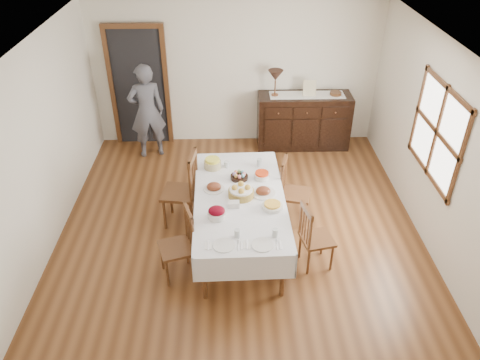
{
  "coord_description": "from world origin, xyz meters",
  "views": [
    {
      "loc": [
        -0.12,
        -4.87,
        4.2
      ],
      "look_at": [
        0.0,
        0.1,
        0.95
      ],
      "focal_mm": 35.0,
      "sensor_mm": 36.0,
      "label": 1
    }
  ],
  "objects_px": {
    "chair_left_far": "(183,189)",
    "person": "(147,108)",
    "dining_table": "(240,203)",
    "chair_right_near": "(314,236)",
    "chair_left_near": "(180,244)",
    "table_lamp": "(276,76)",
    "sideboard": "(303,121)",
    "chair_right_far": "(292,190)"
  },
  "relations": [
    {
      "from": "chair_left_far",
      "to": "person",
      "type": "distance_m",
      "value": 2.13
    },
    {
      "from": "dining_table",
      "to": "chair_right_near",
      "type": "distance_m",
      "value": 1.03
    },
    {
      "from": "chair_left_near",
      "to": "dining_table",
      "type": "bearing_deg",
      "value": 108.78
    },
    {
      "from": "dining_table",
      "to": "chair_right_near",
      "type": "height_order",
      "value": "chair_right_near"
    },
    {
      "from": "chair_left_near",
      "to": "table_lamp",
      "type": "relative_size",
      "value": 2.07
    },
    {
      "from": "person",
      "to": "sideboard",
      "type": "bearing_deg",
      "value": 168.32
    },
    {
      "from": "chair_right_far",
      "to": "person",
      "type": "height_order",
      "value": "person"
    },
    {
      "from": "chair_right_near",
      "to": "person",
      "type": "bearing_deg",
      "value": 27.77
    },
    {
      "from": "dining_table",
      "to": "chair_left_near",
      "type": "distance_m",
      "value": 0.93
    },
    {
      "from": "dining_table",
      "to": "person",
      "type": "distance_m",
      "value": 2.9
    },
    {
      "from": "chair_left_far",
      "to": "sideboard",
      "type": "relative_size",
      "value": 0.68
    },
    {
      "from": "dining_table",
      "to": "person",
      "type": "height_order",
      "value": "person"
    },
    {
      "from": "dining_table",
      "to": "chair_left_near",
      "type": "bearing_deg",
      "value": -144.69
    },
    {
      "from": "chair_right_far",
      "to": "sideboard",
      "type": "distance_m",
      "value": 2.25
    },
    {
      "from": "chair_left_near",
      "to": "chair_right_far",
      "type": "height_order",
      "value": "chair_right_far"
    },
    {
      "from": "chair_left_near",
      "to": "sideboard",
      "type": "bearing_deg",
      "value": 131.38
    },
    {
      "from": "dining_table",
      "to": "chair_left_far",
      "type": "relative_size",
      "value": 2.03
    },
    {
      "from": "chair_left_far",
      "to": "person",
      "type": "bearing_deg",
      "value": -150.96
    },
    {
      "from": "chair_left_far",
      "to": "dining_table",
      "type": "bearing_deg",
      "value": 65.11
    },
    {
      "from": "sideboard",
      "to": "dining_table",
      "type": "bearing_deg",
      "value": -113.9
    },
    {
      "from": "dining_table",
      "to": "chair_left_far",
      "type": "xyz_separation_m",
      "value": [
        -0.76,
        0.5,
        -0.12
      ]
    },
    {
      "from": "chair_right_near",
      "to": "table_lamp",
      "type": "height_order",
      "value": "table_lamp"
    },
    {
      "from": "sideboard",
      "to": "chair_left_near",
      "type": "bearing_deg",
      "value": -120.63
    },
    {
      "from": "chair_right_near",
      "to": "sideboard",
      "type": "bearing_deg",
      "value": -17.73
    },
    {
      "from": "person",
      "to": "table_lamp",
      "type": "xyz_separation_m",
      "value": [
        2.19,
        0.27,
        0.45
      ]
    },
    {
      "from": "dining_table",
      "to": "chair_right_far",
      "type": "xyz_separation_m",
      "value": [
        0.75,
        0.54,
        -0.19
      ]
    },
    {
      "from": "chair_left_near",
      "to": "chair_left_far",
      "type": "bearing_deg",
      "value": 163.85
    },
    {
      "from": "chair_right_near",
      "to": "table_lamp",
      "type": "xyz_separation_m",
      "value": [
        -0.23,
        3.16,
        0.88
      ]
    },
    {
      "from": "person",
      "to": "table_lamp",
      "type": "relative_size",
      "value": 3.87
    },
    {
      "from": "dining_table",
      "to": "chair_right_far",
      "type": "distance_m",
      "value": 0.94
    },
    {
      "from": "chair_right_far",
      "to": "chair_left_far",
      "type": "bearing_deg",
      "value": 106.59
    },
    {
      "from": "dining_table",
      "to": "chair_right_far",
      "type": "bearing_deg",
      "value": 34.33
    },
    {
      "from": "chair_left_near",
      "to": "chair_left_far",
      "type": "relative_size",
      "value": 0.85
    },
    {
      "from": "sideboard",
      "to": "chair_right_far",
      "type": "bearing_deg",
      "value": -101.95
    },
    {
      "from": "chair_left_far",
      "to": "person",
      "type": "relative_size",
      "value": 0.63
    },
    {
      "from": "chair_left_far",
      "to": "table_lamp",
      "type": "bearing_deg",
      "value": 155.37
    },
    {
      "from": "dining_table",
      "to": "chair_left_far",
      "type": "bearing_deg",
      "value": 145.52
    },
    {
      "from": "chair_right_far",
      "to": "table_lamp",
      "type": "relative_size",
      "value": 2.12
    },
    {
      "from": "chair_left_far",
      "to": "table_lamp",
      "type": "distance_m",
      "value": 2.77
    },
    {
      "from": "person",
      "to": "chair_left_near",
      "type": "bearing_deg",
      "value": 87.28
    },
    {
      "from": "chair_left_near",
      "to": "sideboard",
      "type": "distance_m",
      "value": 3.82
    },
    {
      "from": "dining_table",
      "to": "table_lamp",
      "type": "xyz_separation_m",
      "value": [
        0.68,
        2.74,
        0.66
      ]
    }
  ]
}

